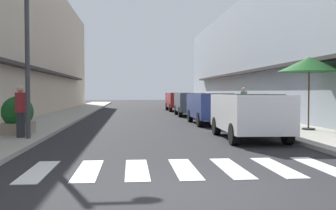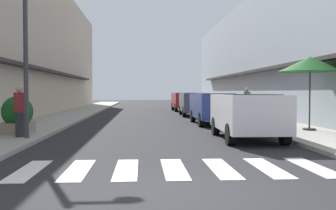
{
  "view_description": "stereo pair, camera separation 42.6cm",
  "coord_description": "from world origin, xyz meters",
  "px_view_note": "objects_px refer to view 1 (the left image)",
  "views": [
    {
      "loc": [
        -1.06,
        -5.86,
        1.55
      ],
      "look_at": [
        0.37,
        9.56,
        1.03
      ],
      "focal_mm": 42.7,
      "sensor_mm": 36.0,
      "label": 1
    },
    {
      "loc": [
        -0.64,
        -5.89,
        1.55
      ],
      "look_at": [
        0.37,
        9.56,
        1.03
      ],
      "focal_mm": 42.7,
      "sensor_mm": 36.0,
      "label": 2
    }
  ],
  "objects_px": {
    "parked_car_near": "(249,111)",
    "pedestrian_walking_near": "(21,110)",
    "street_lamp": "(33,26)",
    "parked_car_far": "(191,101)",
    "parked_car_distant": "(179,100)",
    "pedestrian_walking_far": "(244,102)",
    "parked_car_mid": "(211,105)",
    "cafe_umbrella": "(309,65)",
    "planter_midblock": "(17,116)"
  },
  "relations": [
    {
      "from": "parked_car_near",
      "to": "parked_car_mid",
      "type": "distance_m",
      "value": 6.05
    },
    {
      "from": "street_lamp",
      "to": "planter_midblock",
      "type": "relative_size",
      "value": 4.39
    },
    {
      "from": "parked_car_near",
      "to": "pedestrian_walking_far",
      "type": "relative_size",
      "value": 2.56
    },
    {
      "from": "parked_car_near",
      "to": "pedestrian_walking_near",
      "type": "height_order",
      "value": "pedestrian_walking_near"
    },
    {
      "from": "planter_midblock",
      "to": "pedestrian_walking_far",
      "type": "relative_size",
      "value": 0.77
    },
    {
      "from": "street_lamp",
      "to": "planter_midblock",
      "type": "bearing_deg",
      "value": 123.53
    },
    {
      "from": "street_lamp",
      "to": "pedestrian_walking_near",
      "type": "bearing_deg",
      "value": 148.33
    },
    {
      "from": "parked_car_mid",
      "to": "street_lamp",
      "type": "xyz_separation_m",
      "value": [
        -6.74,
        -6.15,
        2.61
      ]
    },
    {
      "from": "planter_midblock",
      "to": "pedestrian_walking_near",
      "type": "xyz_separation_m",
      "value": [
        0.37,
        -0.98,
        0.23
      ]
    },
    {
      "from": "street_lamp",
      "to": "parked_car_far",
      "type": "bearing_deg",
      "value": 62.23
    },
    {
      "from": "parked_car_near",
      "to": "parked_car_mid",
      "type": "bearing_deg",
      "value": 90.0
    },
    {
      "from": "parked_car_distant",
      "to": "parked_car_far",
      "type": "bearing_deg",
      "value": -90.0
    },
    {
      "from": "parked_car_far",
      "to": "parked_car_distant",
      "type": "distance_m",
      "value": 6.44
    },
    {
      "from": "parked_car_distant",
      "to": "pedestrian_walking_far",
      "type": "relative_size",
      "value": 2.43
    },
    {
      "from": "parked_car_near",
      "to": "pedestrian_walking_near",
      "type": "xyz_separation_m",
      "value": [
        -7.22,
        0.19,
        0.04
      ]
    },
    {
      "from": "parked_car_mid",
      "to": "pedestrian_walking_far",
      "type": "height_order",
      "value": "pedestrian_walking_far"
    },
    {
      "from": "street_lamp",
      "to": "pedestrian_walking_near",
      "type": "distance_m",
      "value": 2.63
    },
    {
      "from": "parked_car_far",
      "to": "pedestrian_walking_far",
      "type": "distance_m",
      "value": 5.15
    },
    {
      "from": "cafe_umbrella",
      "to": "pedestrian_walking_far",
      "type": "height_order",
      "value": "cafe_umbrella"
    },
    {
      "from": "planter_midblock",
      "to": "parked_car_mid",
      "type": "bearing_deg",
      "value": 32.68
    },
    {
      "from": "cafe_umbrella",
      "to": "pedestrian_walking_near",
      "type": "xyz_separation_m",
      "value": [
        -10.07,
        -1.64,
        -1.59
      ]
    },
    {
      "from": "parked_car_distant",
      "to": "cafe_umbrella",
      "type": "relative_size",
      "value": 1.48
    },
    {
      "from": "planter_midblock",
      "to": "pedestrian_walking_near",
      "type": "bearing_deg",
      "value": -69.5
    },
    {
      "from": "parked_car_mid",
      "to": "planter_midblock",
      "type": "distance_m",
      "value": 9.02
    },
    {
      "from": "parked_car_far",
      "to": "street_lamp",
      "type": "relative_size",
      "value": 0.74
    },
    {
      "from": "parked_car_far",
      "to": "parked_car_distant",
      "type": "xyz_separation_m",
      "value": [
        -0.0,
        6.44,
        -0.0
      ]
    },
    {
      "from": "parked_car_far",
      "to": "parked_car_distant",
      "type": "height_order",
      "value": "same"
    },
    {
      "from": "parked_car_near",
      "to": "pedestrian_walking_far",
      "type": "bearing_deg",
      "value": 75.06
    },
    {
      "from": "parked_car_near",
      "to": "planter_midblock",
      "type": "relative_size",
      "value": 3.32
    },
    {
      "from": "pedestrian_walking_far",
      "to": "pedestrian_walking_near",
      "type": "bearing_deg",
      "value": -145.56
    },
    {
      "from": "parked_car_mid",
      "to": "parked_car_near",
      "type": "bearing_deg",
      "value": -90.0
    },
    {
      "from": "parked_car_distant",
      "to": "parked_car_near",
      "type": "bearing_deg",
      "value": -90.0
    },
    {
      "from": "street_lamp",
      "to": "parked_car_mid",
      "type": "bearing_deg",
      "value": 42.36
    },
    {
      "from": "parked_car_near",
      "to": "cafe_umbrella",
      "type": "xyz_separation_m",
      "value": [
        2.85,
        1.83,
        1.63
      ]
    },
    {
      "from": "parked_car_distant",
      "to": "cafe_umbrella",
      "type": "bearing_deg",
      "value": -80.65
    },
    {
      "from": "cafe_umbrella",
      "to": "pedestrian_walking_far",
      "type": "xyz_separation_m",
      "value": [
        -0.71,
        6.18,
        -1.56
      ]
    },
    {
      "from": "parked_car_mid",
      "to": "pedestrian_walking_far",
      "type": "bearing_deg",
      "value": 42.6
    },
    {
      "from": "parked_car_distant",
      "to": "pedestrian_walking_far",
      "type": "xyz_separation_m",
      "value": [
        2.14,
        -11.13,
        0.07
      ]
    },
    {
      "from": "pedestrian_walking_near",
      "to": "pedestrian_walking_far",
      "type": "height_order",
      "value": "pedestrian_walking_far"
    },
    {
      "from": "parked_car_far",
      "to": "pedestrian_walking_near",
      "type": "relative_size",
      "value": 2.56
    },
    {
      "from": "cafe_umbrella",
      "to": "planter_midblock",
      "type": "height_order",
      "value": "cafe_umbrella"
    },
    {
      "from": "parked_car_near",
      "to": "parked_car_mid",
      "type": "xyz_separation_m",
      "value": [
        0.0,
        6.05,
        0.0
      ]
    },
    {
      "from": "parked_car_near",
      "to": "street_lamp",
      "type": "bearing_deg",
      "value": -179.12
    },
    {
      "from": "parked_car_near",
      "to": "pedestrian_walking_near",
      "type": "distance_m",
      "value": 7.23
    },
    {
      "from": "street_lamp",
      "to": "cafe_umbrella",
      "type": "xyz_separation_m",
      "value": [
        9.59,
        1.93,
        -0.98
      ]
    },
    {
      "from": "parked_car_near",
      "to": "street_lamp",
      "type": "relative_size",
      "value": 0.76
    },
    {
      "from": "street_lamp",
      "to": "cafe_umbrella",
      "type": "relative_size",
      "value": 2.06
    },
    {
      "from": "pedestrian_walking_far",
      "to": "planter_midblock",
      "type": "bearing_deg",
      "value": -150.34
    },
    {
      "from": "parked_car_mid",
      "to": "parked_car_distant",
      "type": "relative_size",
      "value": 1.08
    },
    {
      "from": "parked_car_distant",
      "to": "planter_midblock",
      "type": "distance_m",
      "value": 19.5
    }
  ]
}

